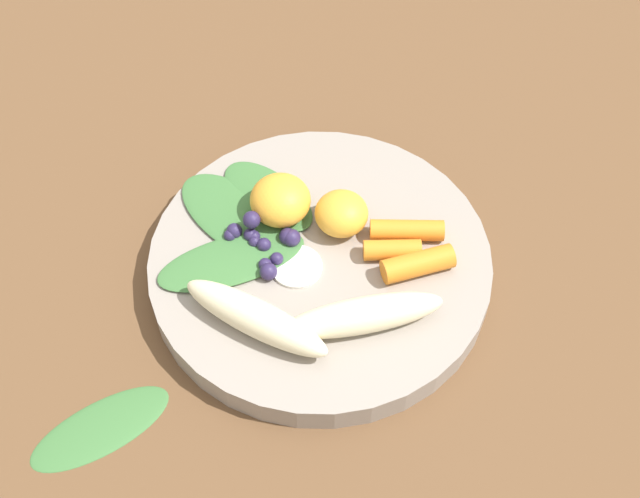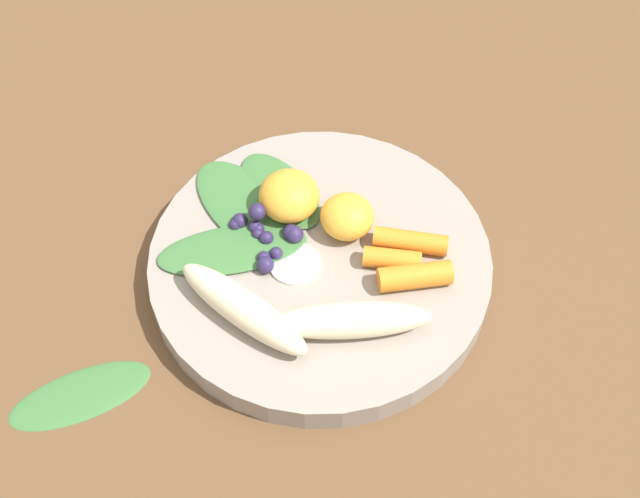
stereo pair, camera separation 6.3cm
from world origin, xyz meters
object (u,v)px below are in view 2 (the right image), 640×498
at_px(banana_peeled_right, 243,308).
at_px(kale_leaf_stray, 80,394).
at_px(banana_peeled_left, 350,320).
at_px(orange_segment_near, 289,196).
at_px(bowl, 320,265).

distance_m(banana_peeled_right, kale_leaf_stray, 0.14).
xyz_separation_m(banana_peeled_left, orange_segment_near, (-0.06, -0.11, 0.00)).
distance_m(bowl, kale_leaf_stray, 0.21).
relative_size(banana_peeled_left, kale_leaf_stray, 1.13).
bearing_deg(bowl, banana_peeled_right, -6.31).
xyz_separation_m(banana_peeled_right, orange_segment_near, (-0.10, -0.04, 0.00)).
bearing_deg(kale_leaf_stray, banana_peeled_right, 179.93).
distance_m(bowl, banana_peeled_right, 0.09).
bearing_deg(banana_peeled_left, banana_peeled_right, 169.44).
distance_m(banana_peeled_left, orange_segment_near, 0.13).
bearing_deg(banana_peeled_right, bowl, 84.09).
relative_size(orange_segment_near, kale_leaf_stray, 0.46).
distance_m(bowl, orange_segment_near, 0.06).
bearing_deg(banana_peeled_left, kale_leaf_stray, -171.40).
bearing_deg(kale_leaf_stray, bowl, -171.67).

